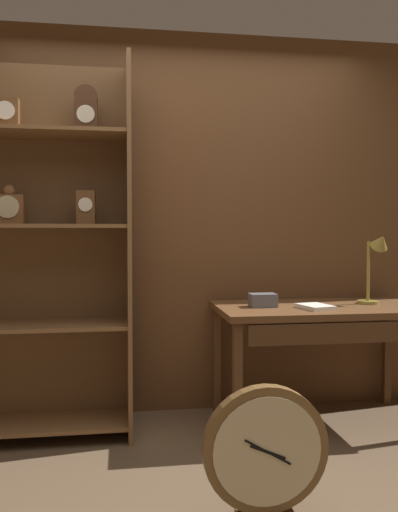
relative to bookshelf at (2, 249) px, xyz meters
The scene contains 8 objects.
ground_plane 1.88m from the bookshelf, 41.67° to the right, with size 10.00×10.00×0.00m, color brown.
back_wood_panel 1.20m from the bookshelf, 18.64° to the left, with size 4.80×0.05×2.60m, color brown.
bookshelf is the anchor object (origin of this frame).
workbench 2.02m from the bookshelf, ahead, with size 1.35×0.74×0.76m.
desk_lamp 2.34m from the bookshelf, ahead, with size 0.19×0.19×0.48m.
toolbox_small 1.61m from the bookshelf, ahead, with size 0.16×0.12×0.08m, color #595960.
open_repair_manual 1.91m from the bookshelf, ahead, with size 0.16×0.22×0.03m, color silver.
round_clock_large 1.90m from the bookshelf, 40.86° to the right, with size 0.54×0.11×0.58m.
Camera 1 is at (-0.44, -2.24, 1.22)m, focal length 36.89 mm.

